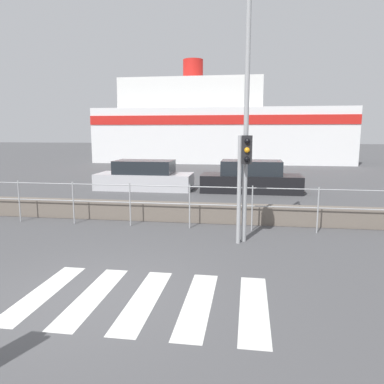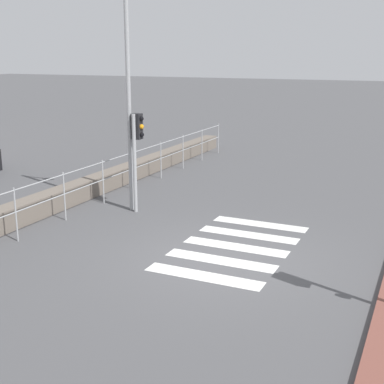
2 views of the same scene
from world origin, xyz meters
name	(u,v)px [view 1 (image 1 of 2)]	position (x,y,z in m)	size (l,w,h in m)	color
ground_plane	(95,296)	(0.00, 0.00, 0.00)	(160.00, 160.00, 0.00)	#4C4C4F
crosswalk	(144,299)	(0.86, 0.00, 0.00)	(4.05, 2.40, 0.01)	silver
seawall	(166,211)	(0.00, 5.57, 0.27)	(25.50, 0.55, 0.55)	#6B6056
harbor_fence	(159,199)	(0.00, 4.69, 0.83)	(22.99, 0.04, 1.27)	#9EA0A3
traffic_light_far	(244,165)	(2.42, 3.41, 1.96)	(0.34, 0.32, 2.66)	#9EA0A3
streetlamp	(247,65)	(2.44, 3.42, 4.27)	(0.32, 1.27, 6.99)	#9EA0A3
ferry_boat	(216,127)	(-0.54, 28.98, 3.11)	(22.17, 7.09, 9.11)	white
parked_car_silver	(145,177)	(-2.39, 11.57, 0.59)	(4.55, 1.80, 1.39)	#BCBCC1
parked_car_black	(251,179)	(2.65, 11.57, 0.61)	(4.52, 1.78, 1.44)	black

